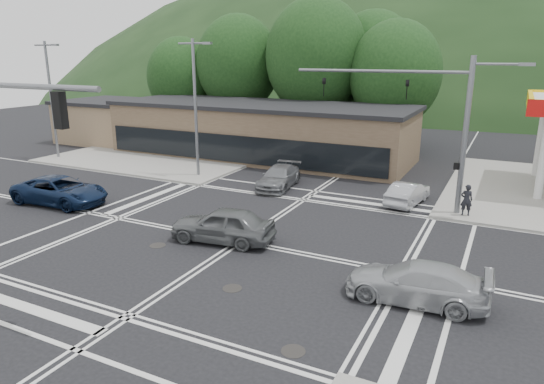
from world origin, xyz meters
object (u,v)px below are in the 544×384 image
at_px(car_northbound, 279,177).
at_px(pedestrian, 467,200).
at_px(car_blue_west, 60,190).
at_px(car_silver_east, 416,282).
at_px(car_grey_center, 223,225).
at_px(car_queue_a, 408,193).
at_px(car_queue_b, 395,158).

xyz_separation_m(car_northbound, pedestrian, (11.04, -1.07, 0.30)).
relative_size(car_blue_west, car_silver_east, 1.16).
bearing_deg(car_grey_center, car_queue_a, 137.84).
relative_size(car_queue_b, car_northbound, 1.00).
height_order(car_queue_a, car_northbound, car_northbound).
xyz_separation_m(car_blue_west, car_silver_east, (19.82, -2.51, -0.07)).
xyz_separation_m(car_blue_west, car_grey_center, (11.12, -0.80, 0.03)).
relative_size(car_blue_west, car_queue_b, 1.20).
distance_m(car_queue_a, car_queue_b, 8.94).
distance_m(car_queue_a, pedestrian, 3.32).
xyz_separation_m(car_grey_center, car_silver_east, (8.70, -1.71, -0.10)).
relative_size(car_queue_a, pedestrian, 2.38).
height_order(car_silver_east, pedestrian, pedestrian).
distance_m(car_grey_center, car_queue_b, 18.19).
bearing_deg(car_queue_a, car_grey_center, 64.45).
height_order(car_blue_west, car_queue_a, car_blue_west).
height_order(car_grey_center, car_silver_east, car_grey_center).
relative_size(car_grey_center, car_northbound, 1.01).
relative_size(car_silver_east, car_northbound, 1.03).
bearing_deg(car_silver_east, car_blue_west, -99.91).
bearing_deg(car_queue_b, car_silver_east, 101.69).
xyz_separation_m(car_queue_a, pedestrian, (3.12, -1.07, 0.32)).
relative_size(car_silver_east, car_queue_a, 1.22).
relative_size(car_blue_west, car_grey_center, 1.18).
distance_m(car_blue_west, car_silver_east, 19.98).
distance_m(car_silver_east, pedestrian, 9.97).
bearing_deg(car_northbound, car_blue_west, -144.72).
height_order(car_northbound, pedestrian, pedestrian).
xyz_separation_m(car_silver_east, car_queue_b, (-5.16, 19.55, 0.09)).
relative_size(car_queue_a, car_queue_b, 0.85).
distance_m(car_queue_b, car_northbound, 10.03).
xyz_separation_m(car_grey_center, car_queue_b, (3.54, 17.84, -0.01)).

